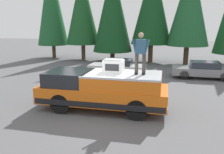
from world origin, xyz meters
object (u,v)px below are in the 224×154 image
(person_on_truck_bed, at_px, (141,52))
(parked_car_grey, at_px, (203,70))
(pickup_truck, at_px, (103,90))
(compressor_unit, at_px, (114,66))
(parked_car_silver, at_px, (118,67))

(person_on_truck_bed, relative_size, parked_car_grey, 0.41)
(pickup_truck, height_order, person_on_truck_bed, person_on_truck_bed)
(pickup_truck, bearing_deg, person_on_truck_bed, -91.15)
(pickup_truck, height_order, compressor_unit, compressor_unit)
(compressor_unit, distance_m, parked_car_silver, 7.23)
(pickup_truck, xyz_separation_m, compressor_unit, (0.15, -0.44, 1.05))
(pickup_truck, relative_size, person_on_truck_bed, 3.28)
(pickup_truck, distance_m, compressor_unit, 1.15)
(pickup_truck, distance_m, parked_car_silver, 7.20)
(parked_car_grey, bearing_deg, pickup_truck, 144.84)
(person_on_truck_bed, distance_m, parked_car_silver, 7.82)
(person_on_truck_bed, xyz_separation_m, parked_car_silver, (7.18, 2.40, -1.97))
(pickup_truck, bearing_deg, compressor_unit, -71.27)
(pickup_truck, distance_m, parked_car_grey, 8.99)
(compressor_unit, bearing_deg, person_on_truck_bed, -99.04)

